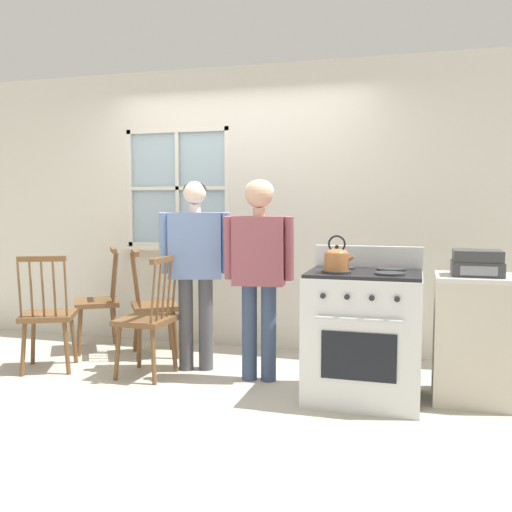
# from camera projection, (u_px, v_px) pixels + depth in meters

# --- Properties ---
(ground_plane) EXTENTS (16.00, 16.00, 0.00)m
(ground_plane) POSITION_uv_depth(u_px,v_px,m) (186.00, 390.00, 4.30)
(ground_plane) COLOR #B2AD9E
(wall_back) EXTENTS (6.40, 0.16, 2.70)m
(wall_back) POSITION_uv_depth(u_px,v_px,m) (245.00, 210.00, 5.51)
(wall_back) COLOR silver
(wall_back) RESTS_ON ground_plane
(chair_by_window) EXTENTS (0.55, 0.54, 0.98)m
(chair_by_window) POSITION_uv_depth(u_px,v_px,m) (48.00, 317.00, 4.78)
(chair_by_window) COLOR brown
(chair_by_window) RESTS_ON ground_plane
(chair_near_wall) EXTENTS (0.56, 0.57, 0.98)m
(chair_near_wall) POSITION_uv_depth(u_px,v_px,m) (152.00, 306.00, 5.24)
(chair_near_wall) COLOR brown
(chair_near_wall) RESTS_ON ground_plane
(chair_center_cluster) EXTENTS (0.57, 0.57, 0.98)m
(chair_center_cluster) POSITION_uv_depth(u_px,v_px,m) (99.00, 303.00, 5.45)
(chair_center_cluster) COLOR brown
(chair_center_cluster) RESTS_ON ground_plane
(chair_near_stove) EXTENTS (0.42, 0.44, 0.98)m
(chair_near_stove) POSITION_uv_depth(u_px,v_px,m) (148.00, 321.00, 4.61)
(chair_near_stove) COLOR brown
(chair_near_stove) RESTS_ON ground_plane
(person_elderly_left) EXTENTS (0.59, 0.33, 1.59)m
(person_elderly_left) POSITION_uv_depth(u_px,v_px,m) (195.00, 257.00, 4.75)
(person_elderly_left) COLOR #4C4C51
(person_elderly_left) RESTS_ON ground_plane
(person_teen_center) EXTENTS (0.56, 0.25, 1.59)m
(person_teen_center) POSITION_uv_depth(u_px,v_px,m) (259.00, 258.00, 4.46)
(person_teen_center) COLOR #384766
(person_teen_center) RESTS_ON ground_plane
(stove) EXTENTS (0.80, 0.68, 1.08)m
(stove) POSITION_uv_depth(u_px,v_px,m) (363.00, 334.00, 4.06)
(stove) COLOR silver
(stove) RESTS_ON ground_plane
(kettle) EXTENTS (0.21, 0.17, 0.25)m
(kettle) POSITION_uv_depth(u_px,v_px,m) (337.00, 258.00, 3.93)
(kettle) COLOR #A86638
(kettle) RESTS_ON stove
(potted_plant) EXTENTS (0.13, 0.13, 0.26)m
(potted_plant) POSITION_uv_depth(u_px,v_px,m) (174.00, 239.00, 5.64)
(potted_plant) COLOR #935B3D
(potted_plant) RESTS_ON wall_back
(side_counter) EXTENTS (0.55, 0.50, 0.90)m
(side_counter) POSITION_uv_depth(u_px,v_px,m) (474.00, 338.00, 4.04)
(side_counter) COLOR beige
(side_counter) RESTS_ON ground_plane
(stereo) EXTENTS (0.34, 0.29, 0.18)m
(stereo) POSITION_uv_depth(u_px,v_px,m) (477.00, 263.00, 3.97)
(stereo) COLOR #38383A
(stereo) RESTS_ON side_counter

